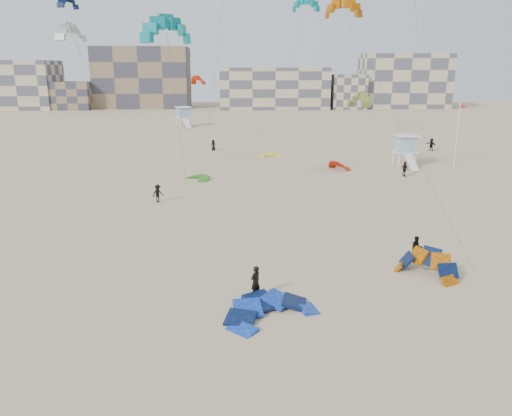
{
  "coord_description": "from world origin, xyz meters",
  "views": [
    {
      "loc": [
        0.41,
        -24.64,
        12.06
      ],
      "look_at": [
        1.24,
        6.0,
        3.39
      ],
      "focal_mm": 35.0,
      "sensor_mm": 36.0,
      "label": 1
    }
  ],
  "objects_px": {
    "kite_ground_orange": "(425,275)",
    "lifeguard_tower_near": "(405,151)",
    "kitesurfer_main": "(255,282)",
    "kite_ground_blue": "(271,315)"
  },
  "relations": [
    {
      "from": "kite_ground_orange",
      "to": "lifeguard_tower_near",
      "type": "height_order",
      "value": "lifeguard_tower_near"
    },
    {
      "from": "kite_ground_blue",
      "to": "lifeguard_tower_near",
      "type": "distance_m",
      "value": 43.6
    },
    {
      "from": "kite_ground_blue",
      "to": "kitesurfer_main",
      "type": "height_order",
      "value": "kitesurfer_main"
    },
    {
      "from": "kitesurfer_main",
      "to": "kite_ground_orange",
      "type": "bearing_deg",
      "value": 150.34
    },
    {
      "from": "kitesurfer_main",
      "to": "lifeguard_tower_near",
      "type": "height_order",
      "value": "lifeguard_tower_near"
    },
    {
      "from": "kite_ground_blue",
      "to": "lifeguard_tower_near",
      "type": "relative_size",
      "value": 0.92
    },
    {
      "from": "kite_ground_blue",
      "to": "kitesurfer_main",
      "type": "xyz_separation_m",
      "value": [
        -0.73,
        2.06,
        0.91
      ]
    },
    {
      "from": "kitesurfer_main",
      "to": "lifeguard_tower_near",
      "type": "bearing_deg",
      "value": -162.59
    },
    {
      "from": "kite_ground_blue",
      "to": "lifeguard_tower_near",
      "type": "height_order",
      "value": "lifeguard_tower_near"
    },
    {
      "from": "lifeguard_tower_near",
      "to": "kite_ground_orange",
      "type": "bearing_deg",
      "value": -109.07
    }
  ]
}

